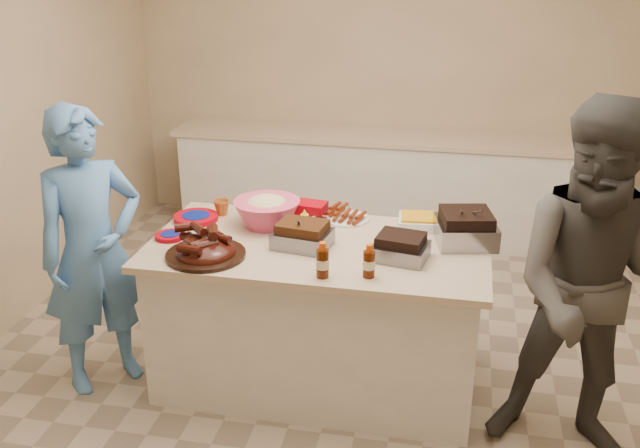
% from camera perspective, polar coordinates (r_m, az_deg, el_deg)
% --- Properties ---
extents(room, '(4.50, 5.00, 2.70)m').
position_cam_1_polar(room, '(4.42, 1.61, -11.59)').
color(room, '#C8AE86').
rests_on(room, ground).
extents(back_counter, '(3.60, 0.64, 0.90)m').
position_cam_1_polar(back_counter, '(6.19, 5.16, 3.20)').
color(back_counter, silver).
rests_on(back_counter, ground).
extents(island, '(1.86, 0.99, 0.88)m').
position_cam_1_polar(island, '(4.34, -0.13, -12.31)').
color(island, silver).
rests_on(island, ground).
extents(rib_platter, '(0.49, 0.49, 0.17)m').
position_cam_1_polar(rib_platter, '(3.81, -9.11, -2.58)').
color(rib_platter, '#3F1109').
rests_on(rib_platter, island).
extents(pulled_pork_tray, '(0.33, 0.27, 0.09)m').
position_cam_1_polar(pulled_pork_tray, '(3.88, -1.40, -1.81)').
color(pulled_pork_tray, '#47230F').
rests_on(pulled_pork_tray, island).
extents(brisket_tray, '(0.31, 0.27, 0.08)m').
position_cam_1_polar(brisket_tray, '(3.76, 6.43, -2.75)').
color(brisket_tray, black).
rests_on(brisket_tray, island).
extents(roasting_pan, '(0.37, 0.37, 0.12)m').
position_cam_1_polar(roasting_pan, '(4.01, 11.48, -1.47)').
color(roasting_pan, gray).
rests_on(roasting_pan, island).
extents(coleslaw_bowl, '(0.39, 0.39, 0.26)m').
position_cam_1_polar(coleslaw_bowl, '(4.16, -4.23, -0.13)').
color(coleslaw_bowl, '#E24870').
rests_on(coleslaw_bowl, island).
extents(sausage_plate, '(0.33, 0.33, 0.05)m').
position_cam_1_polar(sausage_plate, '(4.24, 2.12, 0.36)').
color(sausage_plate, silver).
rests_on(sausage_plate, island).
extents(mac_cheese_dish, '(0.30, 0.23, 0.08)m').
position_cam_1_polar(mac_cheese_dish, '(4.17, 8.24, -0.24)').
color(mac_cheese_dish, gold).
rests_on(mac_cheese_dish, island).
extents(bbq_bottle_a, '(0.06, 0.06, 0.19)m').
position_cam_1_polar(bbq_bottle_a, '(3.54, 0.20, -4.25)').
color(bbq_bottle_a, '#3F1402').
rests_on(bbq_bottle_a, island).
extents(bbq_bottle_b, '(0.06, 0.06, 0.18)m').
position_cam_1_polar(bbq_bottle_b, '(3.55, 3.91, -4.24)').
color(bbq_bottle_b, '#3F1402').
rests_on(bbq_bottle_b, island).
extents(mustard_bottle, '(0.05, 0.05, 0.13)m').
position_cam_1_polar(mustard_bottle, '(4.09, -1.24, -0.50)').
color(mustard_bottle, yellow).
rests_on(mustard_bottle, island).
extents(sauce_bowl, '(0.12, 0.04, 0.12)m').
position_cam_1_polar(sauce_bowl, '(4.16, 0.02, -0.09)').
color(sauce_bowl, silver).
rests_on(sauce_bowl, island).
extents(plate_stack_large, '(0.26, 0.26, 0.03)m').
position_cam_1_polar(plate_stack_large, '(4.29, -9.89, 0.30)').
color(plate_stack_large, '#A0010E').
rests_on(plate_stack_large, island).
extents(plate_stack_small, '(0.17, 0.17, 0.02)m').
position_cam_1_polar(plate_stack_small, '(4.07, -11.88, -1.10)').
color(plate_stack_small, '#A0010E').
rests_on(plate_stack_small, island).
extents(plastic_cup, '(0.10, 0.09, 0.10)m').
position_cam_1_polar(plastic_cup, '(4.36, -7.84, 0.75)').
color(plastic_cup, '#A7571E').
rests_on(plastic_cup, island).
extents(basket_stack, '(0.20, 0.16, 0.09)m').
position_cam_1_polar(basket_stack, '(4.28, -0.74, 0.58)').
color(basket_stack, '#A0010E').
rests_on(basket_stack, island).
extents(guest_blue, '(1.64, 1.54, 0.40)m').
position_cam_1_polar(guest_blue, '(4.53, -16.49, -11.68)').
color(guest_blue, '#5088C9').
rests_on(guest_blue, ground).
extents(guest_gray, '(1.07, 1.90, 0.69)m').
position_cam_1_polar(guest_gray, '(4.06, 19.47, -16.51)').
color(guest_gray, '#494641').
rests_on(guest_gray, ground).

